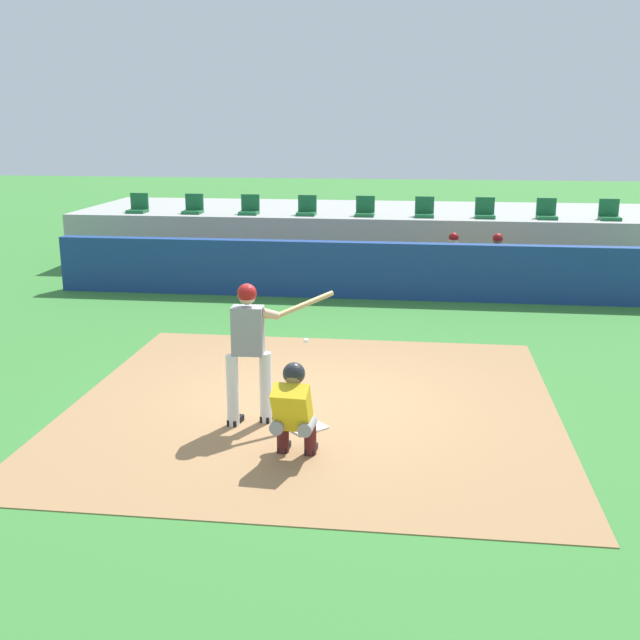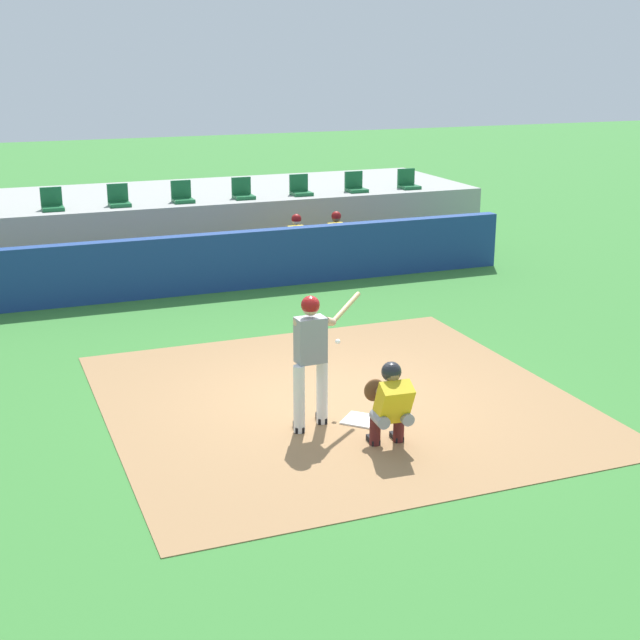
{
  "view_description": "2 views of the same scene",
  "coord_description": "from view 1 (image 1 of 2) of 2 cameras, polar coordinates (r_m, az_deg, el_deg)",
  "views": [
    {
      "loc": [
        1.33,
        -9.67,
        3.73
      ],
      "look_at": [
        0.0,
        0.7,
        1.0
      ],
      "focal_mm": 43.57,
      "sensor_mm": 36.0,
      "label": 1
    },
    {
      "loc": [
        -4.59,
        -11.02,
        4.8
      ],
      "look_at": [
        0.0,
        0.7,
        1.0
      ],
      "focal_mm": 50.76,
      "sensor_mm": 36.0,
      "label": 2
    }
  ],
  "objects": [
    {
      "name": "dugout_player_0",
      "position": [
        17.3,
        9.74,
        4.24
      ],
      "size": [
        0.49,
        0.7,
        1.3
      ],
      "color": "#939399",
      "rests_on": "ground"
    },
    {
      "name": "stadium_seat_1",
      "position": [
        19.99,
        -9.29,
        8.13
      ],
      "size": [
        0.46,
        0.46,
        0.48
      ],
      "color": "#196033",
      "rests_on": "stands_platform"
    },
    {
      "name": "batter_at_plate",
      "position": [
        9.54,
        -5.12,
        -1.82
      ],
      "size": [
        1.25,
        0.87,
        1.8
      ],
      "color": "silver",
      "rests_on": "ground"
    },
    {
      "name": "stadium_seat_4",
      "position": [
        19.22,
        3.32,
        8.04
      ],
      "size": [
        0.46,
        0.46,
        0.48
      ],
      "color": "#196033",
      "rests_on": "stands_platform"
    },
    {
      "name": "stadium_seat_5",
      "position": [
        19.18,
        7.67,
        7.92
      ],
      "size": [
        0.46,
        0.46,
        0.48
      ],
      "color": "#196033",
      "rests_on": "stands_platform"
    },
    {
      "name": "stadium_seat_3",
      "position": [
        19.37,
        -0.98,
        8.12
      ],
      "size": [
        0.46,
        0.46,
        0.48
      ],
      "color": "#196033",
      "rests_on": "stands_platform"
    },
    {
      "name": "stadium_seat_8",
      "position": [
        19.68,
        20.49,
        7.31
      ],
      "size": [
        0.46,
        0.46,
        0.48
      ],
      "color": "#196033",
      "rests_on": "stands_platform"
    },
    {
      "name": "dugout_wall",
      "position": [
        16.52,
        2.56,
        3.69
      ],
      "size": [
        13.0,
        0.3,
        1.2
      ],
      "primitive_type": "cube",
      "color": "navy",
      "rests_on": "ground"
    },
    {
      "name": "catcher_crouched",
      "position": [
        8.7,
        -1.94,
        -6.38
      ],
      "size": [
        0.5,
        1.87,
        1.13
      ],
      "color": "gray",
      "rests_on": "ground"
    },
    {
      "name": "stadium_seat_6",
      "position": [
        19.24,
        12.02,
        7.76
      ],
      "size": [
        0.46,
        0.46,
        0.48
      ],
      "color": "#196033",
      "rests_on": "stands_platform"
    },
    {
      "name": "dugout_player_1",
      "position": [
        17.37,
        12.87,
        4.13
      ],
      "size": [
        0.49,
        0.7,
        1.3
      ],
      "color": "#939399",
      "rests_on": "ground"
    },
    {
      "name": "stands_platform",
      "position": [
        20.83,
        3.59,
        6.23
      ],
      "size": [
        15.0,
        4.4,
        1.4
      ],
      "primitive_type": "cube",
      "color": "#9E9E99",
      "rests_on": "ground"
    },
    {
      "name": "ground_plane",
      "position": [
        10.45,
        -0.49,
        -6.28
      ],
      "size": [
        80.0,
        80.0,
        0.0
      ],
      "primitive_type": "plane",
      "color": "#387A33"
    },
    {
      "name": "stadium_seat_7",
      "position": [
        19.41,
        16.3,
        7.55
      ],
      "size": [
        0.46,
        0.46,
        0.48
      ],
      "color": "#196033",
      "rests_on": "stands_platform"
    },
    {
      "name": "home_plate",
      "position": [
        9.7,
        -1.14,
        -7.82
      ],
      "size": [
        0.62,
        0.62,
        0.02
      ],
      "primitive_type": "cube",
      "rotation": [
        0.0,
        0.0,
        0.79
      ],
      "color": "white",
      "rests_on": "dirt_infield"
    },
    {
      "name": "stadium_seat_0",
      "position": [
        20.45,
        -13.21,
        8.08
      ],
      "size": [
        0.46,
        0.46,
        0.48
      ],
      "color": "#196033",
      "rests_on": "stands_platform"
    },
    {
      "name": "dirt_infield",
      "position": [
        10.45,
        -0.49,
        -6.25
      ],
      "size": [
        6.4,
        6.4,
        0.01
      ],
      "primitive_type": "cube",
      "color": "#9E754C",
      "rests_on": "ground"
    },
    {
      "name": "stadium_seat_2",
      "position": [
        19.63,
        -5.2,
        8.15
      ],
      "size": [
        0.46,
        0.46,
        0.48
      ],
      "color": "#196033",
      "rests_on": "stands_platform"
    },
    {
      "name": "dugout_bench",
      "position": [
        17.57,
        2.82,
        3.1
      ],
      "size": [
        11.8,
        0.44,
        0.45
      ],
      "primitive_type": "cube",
      "color": "olive",
      "rests_on": "ground"
    }
  ]
}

